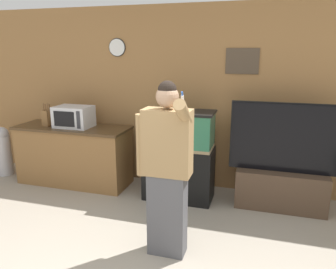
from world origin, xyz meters
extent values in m
cube|color=olive|center=(0.00, 2.75, 1.30)|extent=(10.00, 0.06, 2.60)
cube|color=#4C3D2D|center=(0.78, 2.71, 1.84)|extent=(0.44, 0.02, 0.34)
cylinder|color=white|center=(-1.03, 2.71, 2.02)|extent=(0.24, 0.03, 0.24)
cylinder|color=black|center=(-1.03, 2.71, 2.02)|extent=(0.26, 0.01, 0.26)
cube|color=brown|center=(-1.61, 2.27, 0.42)|extent=(1.67, 0.60, 0.85)
cube|color=#48321C|center=(-1.61, 2.27, 0.87)|extent=(1.71, 0.64, 0.03)
cube|color=silver|center=(-1.56, 2.26, 1.04)|extent=(0.52, 0.36, 0.31)
cube|color=black|center=(-1.60, 2.08, 1.04)|extent=(0.32, 0.01, 0.22)
cube|color=#2D2D33|center=(-1.37, 2.08, 1.04)|extent=(0.05, 0.01, 0.25)
cube|color=brown|center=(-1.99, 2.21, 1.00)|extent=(0.10, 0.10, 0.23)
cylinder|color=brown|center=(-2.03, 2.22, 1.17)|extent=(0.02, 0.02, 0.11)
cylinder|color=brown|center=(-1.99, 2.22, 1.16)|extent=(0.02, 0.02, 0.09)
cylinder|color=brown|center=(-1.96, 2.22, 1.17)|extent=(0.02, 0.02, 0.10)
cylinder|color=brown|center=(-2.03, 2.26, 1.16)|extent=(0.02, 0.02, 0.09)
cylinder|color=brown|center=(-1.99, 2.26, 1.16)|extent=(0.02, 0.02, 0.08)
cylinder|color=brown|center=(-1.96, 2.26, 1.16)|extent=(0.02, 0.02, 0.09)
cube|color=black|center=(0.05, 2.20, 0.36)|extent=(0.92, 0.46, 0.73)
cube|color=#937F5B|center=(0.05, 2.20, 0.75)|extent=(0.89, 0.44, 0.04)
cube|color=#2D6B4C|center=(0.05, 2.20, 0.97)|extent=(0.89, 0.44, 0.48)
cube|color=black|center=(0.05, 2.20, 1.21)|extent=(0.92, 0.46, 0.03)
cube|color=#4C3828|center=(1.38, 2.29, 0.25)|extent=(1.11, 0.40, 0.50)
cube|color=black|center=(1.38, 2.29, 0.93)|extent=(1.31, 0.05, 0.86)
cube|color=black|center=(1.38, 2.32, 0.93)|extent=(1.34, 0.01, 0.89)
cube|color=#515156|center=(0.26, 0.95, 0.42)|extent=(0.36, 0.20, 0.84)
cube|color=#A37F51|center=(0.26, 0.95, 1.15)|extent=(0.45, 0.22, 0.63)
sphere|color=tan|center=(0.26, 0.95, 1.58)|extent=(0.21, 0.21, 0.21)
sphere|color=black|center=(0.26, 0.95, 1.64)|extent=(0.17, 0.17, 0.17)
cylinder|color=#A37F51|center=(0.01, 0.95, 1.11)|extent=(0.12, 0.12, 0.60)
cylinder|color=#A37F51|center=(0.45, 0.81, 1.47)|extent=(0.11, 0.33, 0.28)
cylinder|color=white|center=(0.45, 0.79, 1.57)|extent=(0.02, 0.06, 0.11)
cylinder|color=#2856B2|center=(0.45, 0.77, 1.63)|extent=(0.02, 0.03, 0.05)
cylinder|color=#B7B7BC|center=(-2.90, 2.25, 0.32)|extent=(0.24, 0.24, 0.65)
sphere|color=#ADADB2|center=(-2.90, 2.25, 0.68)|extent=(0.23, 0.23, 0.23)
camera|label=1|loc=(1.10, -1.85, 1.98)|focal=35.00mm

